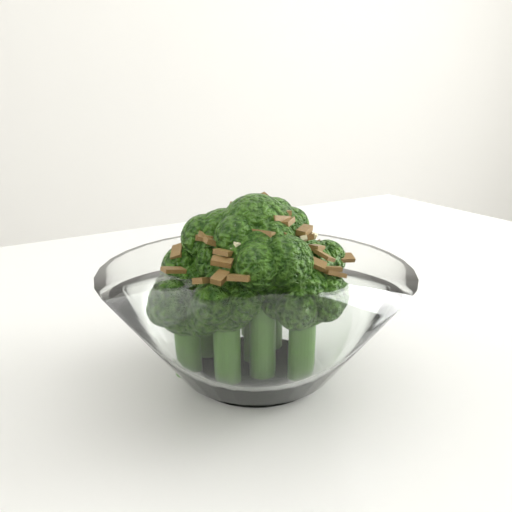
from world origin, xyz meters
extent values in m
cube|color=white|center=(-0.15, -0.07, 0.73)|extent=(1.41, 1.19, 0.04)
cylinder|color=white|center=(0.23, 0.45, 0.35)|extent=(0.04, 0.04, 0.71)
cylinder|color=white|center=(-0.15, -0.19, 0.75)|extent=(0.10, 0.10, 0.01)
cylinder|color=#305C18|center=(-0.14, -0.17, 0.81)|extent=(0.02, 0.02, 0.08)
sphere|color=#2E5D11|center=(-0.14, -0.17, 0.86)|extent=(0.05, 0.05, 0.05)
cylinder|color=#305C18|center=(-0.17, -0.18, 0.80)|extent=(0.02, 0.02, 0.08)
sphere|color=#2E5D11|center=(-0.17, -0.18, 0.86)|extent=(0.05, 0.05, 0.05)
cylinder|color=#305C18|center=(-0.15, -0.21, 0.80)|extent=(0.02, 0.02, 0.08)
sphere|color=#2E5D11|center=(-0.15, -0.21, 0.85)|extent=(0.05, 0.05, 0.05)
cylinder|color=#305C18|center=(-0.10, -0.15, 0.79)|extent=(0.02, 0.02, 0.05)
sphere|color=#2E5D11|center=(-0.10, -0.15, 0.82)|extent=(0.04, 0.04, 0.04)
cylinder|color=#305C18|center=(-0.15, -0.14, 0.79)|extent=(0.02, 0.02, 0.05)
sphere|color=#2E5D11|center=(-0.15, -0.14, 0.82)|extent=(0.04, 0.04, 0.04)
cylinder|color=#305C18|center=(-0.11, -0.19, 0.79)|extent=(0.02, 0.02, 0.06)
sphere|color=#2E5D11|center=(-0.11, -0.19, 0.84)|extent=(0.05, 0.05, 0.05)
cylinder|color=#305C18|center=(-0.12, -0.22, 0.79)|extent=(0.02, 0.02, 0.06)
sphere|color=#2E5D11|center=(-0.12, -0.22, 0.83)|extent=(0.05, 0.05, 0.05)
cylinder|color=#305C18|center=(-0.15, -0.19, 0.81)|extent=(0.02, 0.02, 0.09)
sphere|color=#2E5D11|center=(-0.15, -0.19, 0.87)|extent=(0.06, 0.06, 0.06)
cylinder|color=#305C18|center=(-0.19, -0.17, 0.79)|extent=(0.02, 0.02, 0.06)
sphere|color=#2E5D11|center=(-0.19, -0.17, 0.84)|extent=(0.05, 0.05, 0.05)
cylinder|color=#305C18|center=(-0.21, -0.20, 0.78)|extent=(0.02, 0.02, 0.04)
sphere|color=#2E5D11|center=(-0.21, -0.20, 0.82)|extent=(0.05, 0.05, 0.05)
cylinder|color=#305C18|center=(-0.18, -0.22, 0.79)|extent=(0.02, 0.02, 0.05)
sphere|color=#2E5D11|center=(-0.18, -0.22, 0.83)|extent=(0.05, 0.05, 0.05)
cube|color=brown|center=(-0.16, -0.22, 0.87)|extent=(0.01, 0.02, 0.01)
cube|color=brown|center=(-0.20, -0.15, 0.84)|extent=(0.02, 0.02, 0.01)
cube|color=brown|center=(-0.14, -0.12, 0.85)|extent=(0.02, 0.02, 0.01)
cube|color=brown|center=(-0.20, -0.23, 0.85)|extent=(0.01, 0.02, 0.01)
cube|color=brown|center=(-0.16, -0.17, 0.88)|extent=(0.02, 0.02, 0.01)
cube|color=brown|center=(-0.19, -0.16, 0.86)|extent=(0.02, 0.01, 0.01)
cube|color=brown|center=(-0.12, -0.18, 0.87)|extent=(0.02, 0.01, 0.01)
cube|color=brown|center=(-0.21, -0.18, 0.85)|extent=(0.01, 0.02, 0.01)
cube|color=brown|center=(-0.19, -0.24, 0.85)|extent=(0.01, 0.02, 0.01)
cube|color=brown|center=(-0.14, -0.19, 0.89)|extent=(0.01, 0.02, 0.00)
cube|color=brown|center=(-0.17, -0.21, 0.88)|extent=(0.01, 0.02, 0.01)
cube|color=brown|center=(-0.13, -0.20, 0.88)|extent=(0.02, 0.02, 0.01)
cube|color=brown|center=(-0.11, -0.22, 0.86)|extent=(0.01, 0.02, 0.01)
cube|color=brown|center=(-0.12, -0.23, 0.86)|extent=(0.02, 0.01, 0.01)
cube|color=brown|center=(-0.13, -0.19, 0.88)|extent=(0.02, 0.01, 0.01)
cube|color=brown|center=(-0.18, -0.19, 0.88)|extent=(0.02, 0.01, 0.01)
cube|color=brown|center=(-0.12, -0.17, 0.87)|extent=(0.02, 0.01, 0.01)
cube|color=brown|center=(-0.18, -0.22, 0.87)|extent=(0.01, 0.01, 0.01)
cube|color=brown|center=(-0.16, -0.15, 0.87)|extent=(0.02, 0.02, 0.01)
cube|color=brown|center=(-0.12, -0.14, 0.85)|extent=(0.02, 0.01, 0.01)
cube|color=brown|center=(-0.14, -0.19, 0.89)|extent=(0.01, 0.02, 0.00)
cube|color=brown|center=(-0.11, -0.21, 0.86)|extent=(0.02, 0.02, 0.01)
cube|color=brown|center=(-0.17, -0.16, 0.88)|extent=(0.02, 0.01, 0.01)
cube|color=brown|center=(-0.16, -0.23, 0.86)|extent=(0.02, 0.01, 0.01)
cube|color=brown|center=(-0.16, -0.13, 0.85)|extent=(0.01, 0.02, 0.01)
cube|color=brown|center=(-0.21, -0.21, 0.85)|extent=(0.02, 0.01, 0.01)
cube|color=brown|center=(-0.10, -0.23, 0.85)|extent=(0.02, 0.01, 0.01)
cube|color=brown|center=(-0.09, -0.20, 0.85)|extent=(0.02, 0.01, 0.01)
cube|color=brown|center=(-0.12, -0.20, 0.87)|extent=(0.01, 0.01, 0.01)
cube|color=brown|center=(-0.15, -0.22, 0.88)|extent=(0.02, 0.02, 0.01)
cube|color=brown|center=(-0.10, -0.15, 0.85)|extent=(0.02, 0.01, 0.01)
cube|color=brown|center=(-0.19, -0.16, 0.86)|extent=(0.02, 0.01, 0.01)
cube|color=brown|center=(-0.11, -0.13, 0.85)|extent=(0.01, 0.02, 0.01)
cube|color=brown|center=(-0.19, -0.14, 0.85)|extent=(0.01, 0.02, 0.01)
cube|color=brown|center=(-0.14, -0.19, 0.89)|extent=(0.01, 0.02, 0.01)
cube|color=brown|center=(-0.16, -0.16, 0.87)|extent=(0.02, 0.01, 0.01)
cube|color=brown|center=(-0.19, -0.20, 0.87)|extent=(0.02, 0.01, 0.01)
cube|color=brown|center=(-0.19, -0.15, 0.86)|extent=(0.02, 0.01, 0.01)
cube|color=brown|center=(-0.14, -0.21, 0.88)|extent=(0.02, 0.02, 0.01)
cube|color=brown|center=(-0.19, -0.19, 0.87)|extent=(0.01, 0.02, 0.01)
cube|color=brown|center=(-0.13, -0.14, 0.86)|extent=(0.01, 0.01, 0.01)
cube|color=brown|center=(-0.14, -0.20, 0.88)|extent=(0.02, 0.02, 0.01)
cube|color=brown|center=(-0.18, -0.23, 0.86)|extent=(0.02, 0.01, 0.01)
cube|color=brown|center=(-0.19, -0.19, 0.87)|extent=(0.02, 0.02, 0.01)
cube|color=brown|center=(-0.12, -0.20, 0.87)|extent=(0.02, 0.02, 0.01)
cube|color=brown|center=(-0.11, -0.23, 0.85)|extent=(0.02, 0.01, 0.01)
cube|color=brown|center=(-0.17, -0.24, 0.85)|extent=(0.02, 0.02, 0.01)
cube|color=beige|center=(-0.18, -0.14, 0.86)|extent=(0.01, 0.01, 0.01)
cube|color=beige|center=(-0.16, -0.13, 0.85)|extent=(0.01, 0.01, 0.00)
cube|color=beige|center=(-0.21, -0.18, 0.85)|extent=(0.01, 0.01, 0.01)
cube|color=beige|center=(-0.11, -0.20, 0.87)|extent=(0.01, 0.01, 0.00)
cube|color=beige|center=(-0.18, -0.14, 0.86)|extent=(0.01, 0.01, 0.00)
cube|color=beige|center=(-0.16, -0.13, 0.85)|extent=(0.01, 0.01, 0.00)
cube|color=beige|center=(-0.19, -0.19, 0.87)|extent=(0.01, 0.01, 0.00)
cube|color=beige|center=(-0.12, -0.21, 0.87)|extent=(0.01, 0.01, 0.01)
cube|color=beige|center=(-0.17, -0.22, 0.87)|extent=(0.00, 0.00, 0.00)
cube|color=beige|center=(-0.17, -0.21, 0.87)|extent=(0.01, 0.01, 0.00)
cube|color=beige|center=(-0.13, -0.16, 0.87)|extent=(0.01, 0.01, 0.00)
cube|color=beige|center=(-0.15, -0.23, 0.87)|extent=(0.01, 0.01, 0.01)
cube|color=beige|center=(-0.14, -0.15, 0.87)|extent=(0.01, 0.01, 0.00)
cube|color=beige|center=(-0.17, -0.22, 0.87)|extent=(0.01, 0.01, 0.00)
cube|color=beige|center=(-0.13, -0.16, 0.87)|extent=(0.00, 0.00, 0.01)
cube|color=beige|center=(-0.14, -0.14, 0.86)|extent=(0.01, 0.01, 0.01)
cube|color=beige|center=(-0.13, -0.23, 0.86)|extent=(0.01, 0.01, 0.01)
cube|color=beige|center=(-0.14, -0.14, 0.87)|extent=(0.01, 0.01, 0.00)
camera|label=1|loc=(-0.22, -0.59, 0.98)|focal=40.00mm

